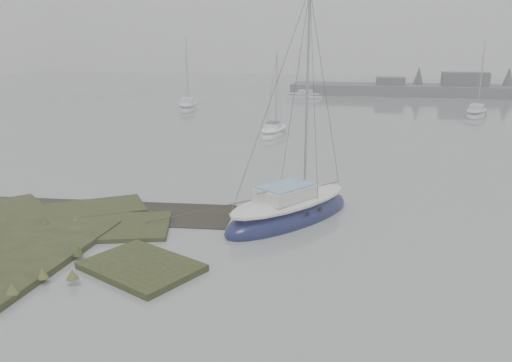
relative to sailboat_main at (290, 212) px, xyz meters
name	(u,v)px	position (x,y,z in m)	size (l,w,h in m)	color
ground	(285,125)	(-4.33, 24.75, -0.30)	(160.00, 160.00, 0.00)	slate
sailboat_main	(290,212)	(0.00, 0.00, 0.00)	(5.61, 6.94, 9.64)	#11163D
sailboat_white	(274,133)	(-4.29, 19.09, -0.08)	(1.97, 5.01, 6.93)	silver
sailboat_far_a	(188,108)	(-16.54, 32.88, -0.03)	(3.59, 6.39, 8.57)	#A6ACAF
sailboat_far_b	(476,114)	(13.39, 34.26, -0.05)	(3.38, 5.89, 7.90)	#9CA1A6
sailboat_far_c	(304,97)	(-5.70, 48.15, -0.07)	(5.28, 2.22, 7.23)	#9FA2A8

